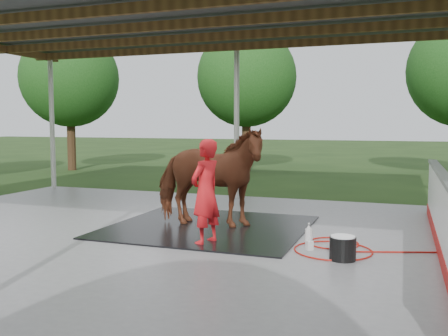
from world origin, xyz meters
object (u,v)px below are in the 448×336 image
(horse, at_px, (209,177))
(handler, at_px, (206,192))
(wash_bucket, at_px, (343,248))
(dasher_board, at_px, (447,224))

(horse, height_order, handler, horse)
(horse, height_order, wash_bucket, horse)
(dasher_board, relative_size, wash_bucket, 21.51)
(handler, bearing_deg, wash_bucket, 101.11)
(horse, xyz_separation_m, handler, (0.41, -1.18, -0.10))
(wash_bucket, bearing_deg, horse, 151.58)
(dasher_board, xyz_separation_m, horse, (-3.93, 1.04, 0.39))
(horse, distance_m, wash_bucket, 3.02)
(dasher_board, bearing_deg, horse, 165.17)
(handler, relative_size, wash_bucket, 4.49)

